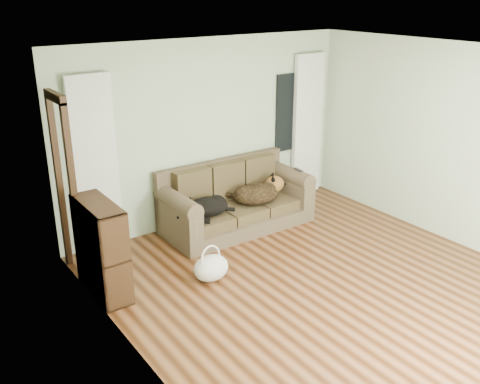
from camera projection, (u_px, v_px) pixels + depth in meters
floor at (327, 289)px, 6.09m from camera, size 5.00×5.00×0.00m
ceiling at (343, 55)px, 5.16m from camera, size 5.00×5.00×0.00m
wall_back at (208, 132)px, 7.53m from camera, size 4.50×0.04×2.60m
wall_left at (138, 235)px, 4.41m from camera, size 0.04×5.00×2.60m
wall_right at (461, 147)px, 6.84m from camera, size 0.04×5.00×2.60m
curtain_left at (96, 166)px, 6.61m from camera, size 0.55×0.08×2.25m
curtain_right at (307, 126)px, 8.49m from camera, size 0.55×0.08×2.25m
window_pane at (289, 112)px, 8.25m from camera, size 0.50×0.03×1.20m
door_casing at (66, 190)px, 6.09m from camera, size 0.07×0.60×2.10m
sofa at (237, 197)px, 7.50m from camera, size 2.10×0.91×0.86m
dog_black_lab at (205, 207)px, 7.11m from camera, size 0.66×0.52×0.25m
dog_shepherd at (258, 193)px, 7.56m from camera, size 0.80×0.67×0.30m
tv_remote at (298, 170)px, 7.76m from camera, size 0.08×0.20×0.02m
tote_bag at (211, 268)px, 6.22m from camera, size 0.47×0.39×0.31m
bookshelf at (102, 252)px, 5.85m from camera, size 0.41×0.89×1.08m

